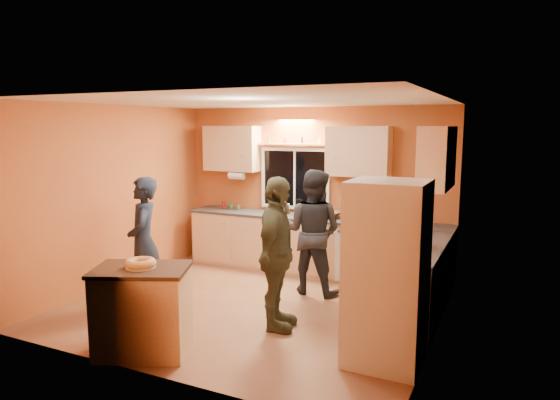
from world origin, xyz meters
The scene contains 14 objects.
ground centered at (0.00, 0.00, 0.00)m, with size 4.50×4.50×0.00m, color brown.
room_shell centered at (0.12, 0.41, 1.62)m, with size 4.54×4.04×2.61m.
back_counter centered at (0.01, 1.70, 0.45)m, with size 4.23×0.62×0.90m.
right_counter centered at (1.95, 0.50, 0.45)m, with size 0.62×1.84×0.90m.
refrigerator centered at (1.89, -0.80, 0.90)m, with size 0.72×0.70×1.80m, color silver.
island centered at (-0.38, -1.66, 0.46)m, with size 1.11×0.95×0.90m.
bundt_pastry centered at (-0.38, -1.66, 0.95)m, with size 0.31×0.31×0.09m, color tan.
person_left centered at (-1.32, -0.53, 0.83)m, with size 0.61×0.40×1.66m, color black.
person_center centered at (0.48, 0.84, 0.86)m, with size 0.84×0.65×1.72m, color black.
person_right centered at (0.57, -0.51, 0.88)m, with size 1.03×0.43×1.75m, color #393C26.
mixing_bowl centered at (0.38, 1.74, 0.95)m, with size 0.37×0.37×0.09m, color black.
utensil_crock centered at (-0.35, 1.72, 0.99)m, with size 0.14×0.14×0.17m, color beige.
potted_plant centered at (1.97, 0.45, 1.04)m, with size 0.26×0.22×0.29m, color gray.
red_box centered at (1.99, 0.49, 0.94)m, with size 0.16×0.12×0.07m, color maroon.
Camera 1 is at (2.95, -5.43, 2.31)m, focal length 32.00 mm.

